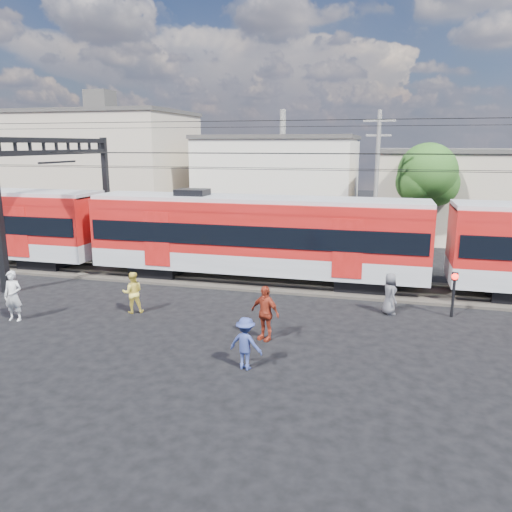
# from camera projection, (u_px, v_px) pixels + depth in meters

# --- Properties ---
(ground) EXTENTS (120.00, 120.00, 0.00)m
(ground) POSITION_uv_depth(u_px,v_px,m) (180.00, 342.00, 17.07)
(ground) COLOR black
(ground) RESTS_ON ground
(track_bed) EXTENTS (70.00, 3.40, 0.12)m
(track_bed) POSITION_uv_depth(u_px,v_px,m) (244.00, 280.00, 24.61)
(track_bed) COLOR #2D2823
(track_bed) RESTS_ON ground
(rail_near) EXTENTS (70.00, 0.12, 0.12)m
(rail_near) POSITION_uv_depth(u_px,v_px,m) (239.00, 282.00, 23.88)
(rail_near) COLOR #59544C
(rail_near) RESTS_ON track_bed
(rail_far) EXTENTS (70.00, 0.12, 0.12)m
(rail_far) POSITION_uv_depth(u_px,v_px,m) (248.00, 274.00, 25.29)
(rail_far) COLOR #59544C
(rail_far) RESTS_ON track_bed
(commuter_train) EXTENTS (50.30, 3.08, 4.17)m
(commuter_train) POSITION_uv_depth(u_px,v_px,m) (260.00, 234.00, 23.89)
(commuter_train) COLOR black
(commuter_train) RESTS_ON ground
(catenary) EXTENTS (70.00, 9.30, 7.52)m
(catenary) POSITION_uv_depth(u_px,v_px,m) (81.00, 174.00, 25.61)
(catenary) COLOR black
(catenary) RESTS_ON ground
(building_west) EXTENTS (14.28, 10.20, 9.30)m
(building_west) POSITION_uv_depth(u_px,v_px,m) (105.00, 167.00, 42.87)
(building_west) COLOR tan
(building_west) RESTS_ON ground
(building_midwest) EXTENTS (12.24, 12.24, 7.30)m
(building_midwest) POSITION_uv_depth(u_px,v_px,m) (282.00, 180.00, 42.25)
(building_midwest) COLOR beige
(building_midwest) RESTS_ON ground
(building_mideast) EXTENTS (16.32, 10.20, 6.30)m
(building_mideast) POSITION_uv_depth(u_px,v_px,m) (493.00, 194.00, 35.61)
(building_mideast) COLOR tan
(building_mideast) RESTS_ON ground
(utility_pole_mid) EXTENTS (1.80, 0.24, 8.50)m
(utility_pole_mid) POSITION_uv_depth(u_px,v_px,m) (376.00, 181.00, 28.77)
(utility_pole_mid) COLOR slate
(utility_pole_mid) RESTS_ON ground
(tree_near) EXTENTS (3.82, 3.64, 6.72)m
(tree_near) POSITION_uv_depth(u_px,v_px,m) (430.00, 176.00, 30.88)
(tree_near) COLOR #382619
(tree_near) RESTS_ON ground
(pedestrian_a) EXTENTS (0.76, 0.54, 1.95)m
(pedestrian_a) POSITION_uv_depth(u_px,v_px,m) (13.00, 296.00, 18.97)
(pedestrian_a) COLOR silver
(pedestrian_a) RESTS_ON ground
(pedestrian_b) EXTENTS (1.01, 0.94, 1.67)m
(pedestrian_b) POSITION_uv_depth(u_px,v_px,m) (133.00, 292.00, 19.88)
(pedestrian_b) COLOR #E0C746
(pedestrian_b) RESTS_ON ground
(pedestrian_c) EXTENTS (1.14, 0.79, 1.61)m
(pedestrian_c) POSITION_uv_depth(u_px,v_px,m) (246.00, 343.00, 14.88)
(pedestrian_c) COLOR navy
(pedestrian_c) RESTS_ON ground
(pedestrian_d) EXTENTS (1.23, 0.87, 1.93)m
(pedestrian_d) POSITION_uv_depth(u_px,v_px,m) (265.00, 313.00, 17.09)
(pedestrian_d) COLOR maroon
(pedestrian_d) RESTS_ON ground
(pedestrian_e) EXTENTS (0.82, 0.96, 1.66)m
(pedestrian_e) POSITION_uv_depth(u_px,v_px,m) (390.00, 294.00, 19.72)
(pedestrian_e) COLOR #4A4A4F
(pedestrian_e) RESTS_ON ground
(crossing_signal) EXTENTS (0.26, 0.26, 1.81)m
(crossing_signal) POSITION_uv_depth(u_px,v_px,m) (454.00, 286.00, 19.26)
(crossing_signal) COLOR black
(crossing_signal) RESTS_ON ground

